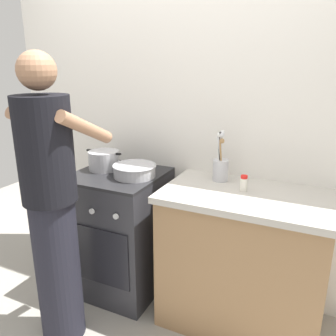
% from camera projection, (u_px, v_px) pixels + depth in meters
% --- Properties ---
extents(ground, '(6.00, 6.00, 0.00)m').
position_uv_depth(ground, '(154.00, 309.00, 2.37)').
color(ground, gray).
extents(back_wall, '(3.20, 0.10, 2.50)m').
position_uv_depth(back_wall, '(211.00, 121.00, 2.36)').
color(back_wall, silver).
rests_on(back_wall, ground).
extents(countertop, '(1.00, 0.60, 0.90)m').
position_uv_depth(countertop, '(242.00, 260.00, 2.14)').
color(countertop, '#99724C').
rests_on(countertop, ground).
extents(stove_range, '(0.60, 0.62, 0.90)m').
position_uv_depth(stove_range, '(120.00, 232.00, 2.51)').
color(stove_range, '#2D2D33').
rests_on(stove_range, ground).
extents(pot, '(0.29, 0.22, 0.14)m').
position_uv_depth(pot, '(104.00, 160.00, 2.45)').
color(pot, '#B2B2B7').
rests_on(pot, stove_range).
extents(mixing_bowl, '(0.30, 0.30, 0.08)m').
position_uv_depth(mixing_bowl, '(134.00, 170.00, 2.30)').
color(mixing_bowl, '#B7B7BC').
rests_on(mixing_bowl, stove_range).
extents(utensil_crock, '(0.10, 0.10, 0.33)m').
position_uv_depth(utensil_crock, '(220.00, 166.00, 2.21)').
color(utensil_crock, silver).
rests_on(utensil_crock, countertop).
extents(spice_bottle, '(0.04, 0.04, 0.10)m').
position_uv_depth(spice_bottle, '(244.00, 183.00, 2.04)').
color(spice_bottle, silver).
rests_on(spice_bottle, countertop).
extents(person, '(0.41, 0.50, 1.70)m').
position_uv_depth(person, '(52.00, 207.00, 1.93)').
color(person, black).
rests_on(person, ground).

